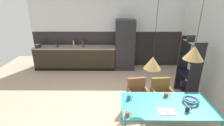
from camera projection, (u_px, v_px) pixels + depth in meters
ground_plane at (105, 116)px, 3.99m from camera, size 8.83×8.83×0.00m
back_wall_splashback_dark at (108, 49)px, 6.83m from camera, size 6.03×0.12×1.42m
back_wall_panel_upper at (108, 13)px, 6.32m from camera, size 6.03×0.12×1.42m
kitchen_counter at (76, 58)px, 6.60m from camera, size 3.16×0.63×0.89m
refrigerator_column at (125, 45)px, 6.40m from camera, size 0.73×0.60×1.93m
dining_table at (167, 106)px, 3.21m from camera, size 1.76×0.90×0.74m
armchair_head_of_table at (161, 91)px, 4.06m from camera, size 0.53×0.51×0.83m
armchair_by_stool at (137, 91)px, 4.12m from camera, size 0.55×0.54×0.80m
fruit_bowl at (191, 100)px, 3.24m from camera, size 0.31×0.31×0.08m
open_book at (167, 112)px, 2.98m from camera, size 0.30×0.21×0.02m
mug_dark_espresso at (188, 109)px, 2.98m from camera, size 0.12×0.07×0.11m
mug_short_terracotta at (127, 114)px, 2.86m from camera, size 0.12×0.08×0.09m
mug_tall_blue at (129, 97)px, 3.33m from camera, size 0.13×0.08×0.10m
mug_wide_latte at (166, 95)px, 3.44m from camera, size 0.13×0.08×0.09m
cooking_pot at (38, 46)px, 6.33m from camera, size 0.22×0.22×0.15m
bottle_oil_tall at (83, 44)px, 6.35m from camera, size 0.07×0.07×0.28m
bottle_vinegar_dark at (57, 44)px, 6.39m from camera, size 0.06×0.06×0.25m
bottle_wine_green at (74, 44)px, 6.51m from camera, size 0.07×0.07×0.26m
open_shelf_unit at (189, 67)px, 4.49m from camera, size 0.30×0.82×1.75m
pendant_lamp_over_table_near at (153, 63)px, 2.92m from camera, size 0.31×0.31×1.32m
pendant_lamp_over_table_far at (194, 53)px, 2.86m from camera, size 0.34×0.34×1.15m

